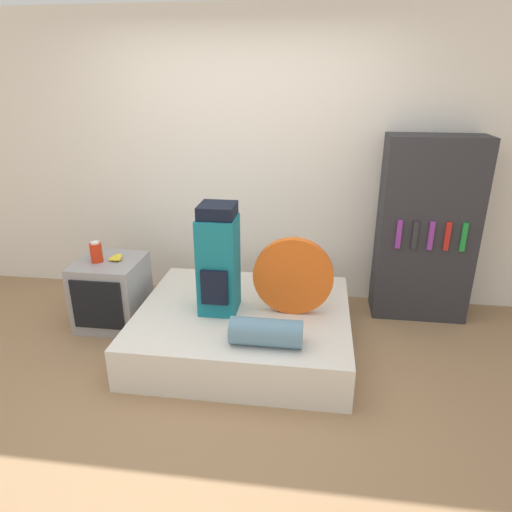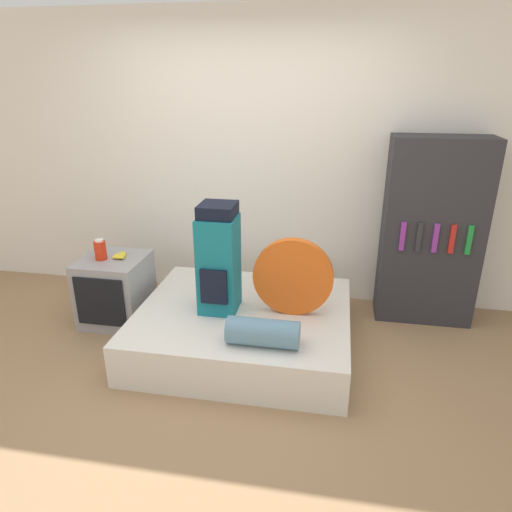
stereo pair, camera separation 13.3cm
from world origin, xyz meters
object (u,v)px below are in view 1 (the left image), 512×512
Objects in this scene: television at (112,292)px; canister at (96,252)px; backpack at (218,260)px; sleeping_roll at (266,332)px; bookshelf at (426,230)px; tent_bag at (293,276)px.

canister is (-0.08, -0.03, 0.38)m from television.
backpack is 1.72× the size of sleeping_roll.
television is 2.76m from bookshelf.
backpack reaches higher than sleeping_roll.
tent_bag reaches higher than sleeping_roll.
backpack is at bearing -13.39° from television.
canister is at bearing 156.05° from sleeping_roll.
bookshelf is (2.74, 0.58, 0.13)m from canister.
tent_bag is (0.56, 0.03, -0.11)m from backpack.
canister is 2.80m from bookshelf.
television is 0.39m from canister.
tent_bag reaches higher than television.
canister reaches higher than sleeping_roll.
backpack is 0.69m from sleeping_roll.
canister is at bearing 173.68° from tent_bag.
backpack is 1.13m from television.
bookshelf is at bearing 11.71° from television.
tent_bag reaches higher than canister.
backpack is at bearing -177.04° from tent_bag.
tent_bag is 0.38× the size of bookshelf.
backpack is 1.83m from bookshelf.
bookshelf reaches higher than sleeping_roll.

